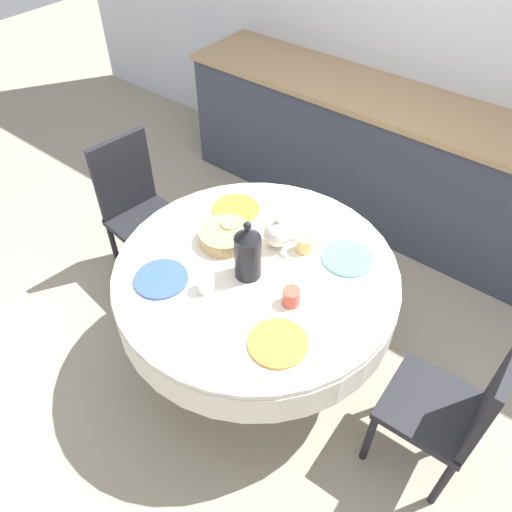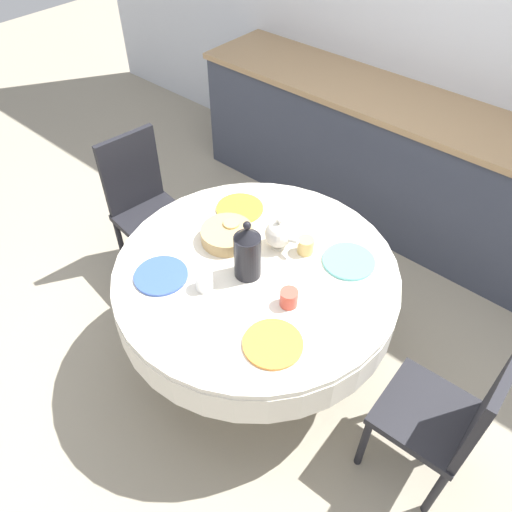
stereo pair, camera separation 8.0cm
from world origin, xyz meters
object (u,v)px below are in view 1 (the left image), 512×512
Objects in this scene: chair_left at (455,406)px; teapot at (277,233)px; chair_right at (138,206)px; coffee_carafe at (248,253)px.

teapot is at bearing 79.76° from chair_left.
chair_right is 4.89× the size of teapot.
chair_right is at bearing -176.75° from teapot.
chair_left is 1.00× the size of chair_right.
teapot is at bearing 100.49° from chair_right.
coffee_carafe is at bearing 87.04° from chair_right.
chair_left is at bearing 94.74° from chair_right.
teapot is (-1.05, 0.15, 0.29)m from chair_left.
chair_right is 2.91× the size of coffee_carafe.
teapot is (1.01, 0.06, 0.29)m from chair_right.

